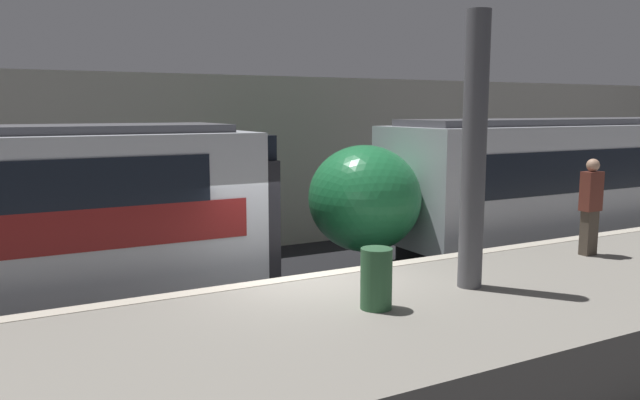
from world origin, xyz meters
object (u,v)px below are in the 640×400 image
at_px(support_pillar_near, 474,152).
at_px(train_modern, 596,181).
at_px(person_waiting, 591,204).
at_px(trash_bin, 376,278).

xyz_separation_m(support_pillar_near, train_modern, (8.29, 4.24, -1.33)).
bearing_deg(person_waiting, train_modern, 37.07).
bearing_deg(person_waiting, support_pillar_near, -170.61).
bearing_deg(trash_bin, support_pillar_near, 6.29).
bearing_deg(support_pillar_near, train_modern, 27.09).
height_order(train_modern, person_waiting, train_modern).
bearing_deg(trash_bin, train_modern, 23.63).
bearing_deg(train_modern, support_pillar_near, -152.91).
distance_m(support_pillar_near, trash_bin, 2.52).
bearing_deg(support_pillar_near, person_waiting, 9.39).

